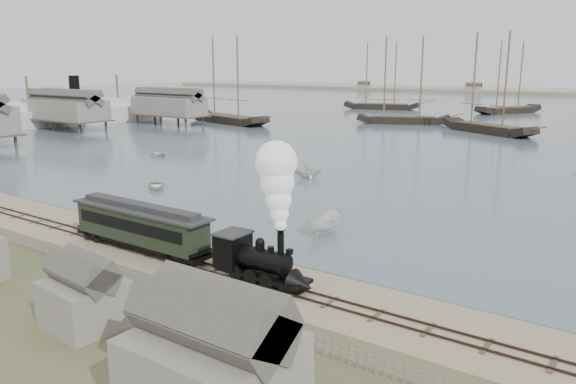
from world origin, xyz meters
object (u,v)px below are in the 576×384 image
Objects in this scene: locomotive at (271,224)px; beached_dinghy at (92,221)px; passenger_coach at (141,225)px; steamship at (76,100)px.

locomotive is 2.05× the size of beached_dinghy.
passenger_coach is (-12.12, 0.00, -2.09)m from locomotive.
locomotive is 0.69× the size of passenger_coach.
locomotive is at bearing -107.36° from steamship.
locomotive reaches higher than passenger_coach.
locomotive is at bearing -59.31° from beached_dinghy.
passenger_coach is 98.59m from steamship.
locomotive is 109.01m from steamship.
locomotive is 20.93m from beached_dinghy.
passenger_coach reaches higher than beached_dinghy.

